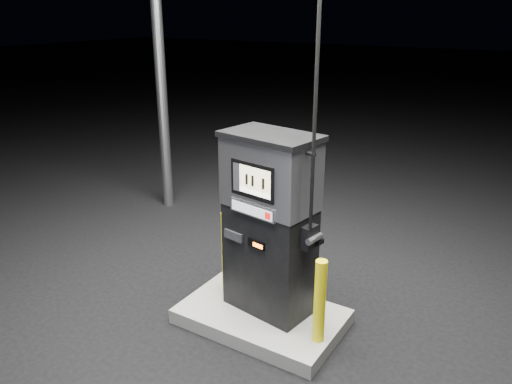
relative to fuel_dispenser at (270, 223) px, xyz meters
The scene contains 5 objects.
ground 1.09m from the fuel_dispenser, 108.30° to the right, with size 80.00×80.00×0.00m, color black.
pump_island 1.01m from the fuel_dispenser, 108.30° to the right, with size 1.60×1.00×0.15m, color slate.
fuel_dispenser is the anchor object (origin of this frame).
bollard_left 0.77m from the fuel_dispenser, behind, with size 0.12×0.12×0.88m, color yellow.
bollard_right 0.87m from the fuel_dispenser, 19.43° to the right, with size 0.11×0.11×0.81m, color yellow.
Camera 1 is at (2.24, -3.70, 3.01)m, focal length 35.00 mm.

